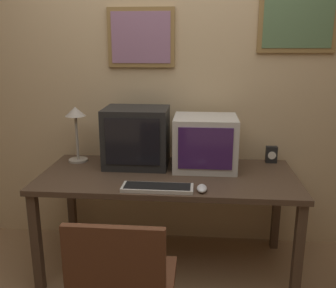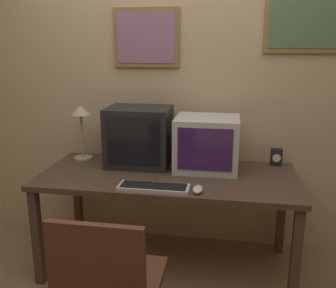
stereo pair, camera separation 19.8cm
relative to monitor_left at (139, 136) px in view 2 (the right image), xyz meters
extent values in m
cube|color=#D1B284|center=(0.24, 0.31, 0.38)|extent=(8.00, 0.05, 2.60)
cube|color=olive|center=(1.12, 0.27, 0.81)|extent=(0.55, 0.02, 0.46)
cube|color=#56754C|center=(1.12, 0.25, 0.81)|extent=(0.48, 0.01, 0.39)
cube|color=olive|center=(0.00, 0.27, 0.69)|extent=(0.50, 0.02, 0.43)
cube|color=gray|center=(0.00, 0.25, 0.69)|extent=(0.44, 0.01, 0.37)
cube|color=#4C3828|center=(0.24, -0.17, -0.23)|extent=(1.73, 0.77, 0.04)
cube|color=#4C3828|center=(-0.58, -0.51, -0.59)|extent=(0.06, 0.06, 0.68)
cube|color=#4C3828|center=(1.06, -0.51, -0.59)|extent=(0.06, 0.06, 0.68)
cube|color=#4C3828|center=(-0.58, 0.16, -0.59)|extent=(0.06, 0.06, 0.68)
cube|color=#4C3828|center=(1.06, 0.16, -0.59)|extent=(0.06, 0.06, 0.68)
cube|color=black|center=(0.00, 0.00, 0.00)|extent=(0.45, 0.35, 0.42)
cube|color=black|center=(0.00, -0.18, 0.01)|extent=(0.37, 0.01, 0.32)
cube|color=beige|center=(0.49, -0.01, -0.03)|extent=(0.44, 0.37, 0.37)
cube|color=#3D1E56|center=(0.49, -0.20, -0.02)|extent=(0.36, 0.01, 0.28)
cube|color=beige|center=(0.20, -0.46, -0.20)|extent=(0.44, 0.14, 0.02)
cube|color=black|center=(0.20, -0.46, -0.19)|extent=(0.40, 0.12, 0.00)
ellipsoid|color=silver|center=(0.47, -0.46, -0.19)|extent=(0.06, 0.12, 0.04)
cube|color=black|center=(0.99, 0.15, -0.15)|extent=(0.08, 0.04, 0.12)
cylinder|color=white|center=(0.99, 0.12, -0.15)|extent=(0.06, 0.00, 0.06)
cylinder|color=#B2A899|center=(-0.46, 0.06, -0.20)|extent=(0.14, 0.14, 0.02)
cylinder|color=#B2A899|center=(-0.46, 0.06, -0.03)|extent=(0.02, 0.02, 0.34)
cone|color=#B2A899|center=(-0.46, 0.06, 0.17)|extent=(0.15, 0.15, 0.07)
cube|color=brown|center=(0.10, -0.99, -0.50)|extent=(0.48, 0.48, 0.04)
cube|color=brown|center=(0.10, -1.21, -0.28)|extent=(0.44, 0.04, 0.41)
camera|label=1|loc=(0.45, -2.58, 0.65)|focal=40.00mm
camera|label=2|loc=(0.65, -2.55, 0.65)|focal=40.00mm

